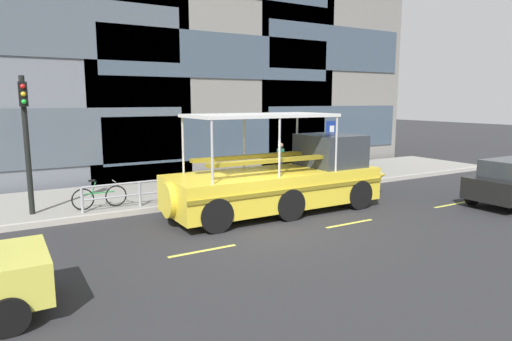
# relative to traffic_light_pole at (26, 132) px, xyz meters

# --- Properties ---
(ground_plane) EXTENTS (120.00, 120.00, 0.00)m
(ground_plane) POSITION_rel_traffic_light_pole_xyz_m (5.78, -4.08, -2.73)
(ground_plane) COLOR #2B2B2D
(sidewalk) EXTENTS (32.00, 4.80, 0.18)m
(sidewalk) POSITION_rel_traffic_light_pole_xyz_m (5.78, 1.52, -2.64)
(sidewalk) COLOR gray
(sidewalk) RESTS_ON ground_plane
(curb_edge) EXTENTS (32.00, 0.18, 0.18)m
(curb_edge) POSITION_rel_traffic_light_pole_xyz_m (5.78, -0.97, -2.64)
(curb_edge) COLOR #B2ADA3
(curb_edge) RESTS_ON ground_plane
(lane_centreline) EXTENTS (25.80, 0.12, 0.01)m
(lane_centreline) POSITION_rel_traffic_light_pole_xyz_m (5.78, -5.30, -2.73)
(lane_centreline) COLOR #DBD64C
(lane_centreline) RESTS_ON ground_plane
(curb_guardrail) EXTENTS (10.99, 0.09, 0.84)m
(curb_guardrail) POSITION_rel_traffic_light_pole_xyz_m (6.82, -0.63, -1.98)
(curb_guardrail) COLOR #9EA0A8
(curb_guardrail) RESTS_ON sidewalk
(traffic_light_pole) EXTENTS (0.24, 0.46, 4.22)m
(traffic_light_pole) POSITION_rel_traffic_light_pole_xyz_m (0.00, 0.00, 0.00)
(traffic_light_pole) COLOR black
(traffic_light_pole) RESTS_ON sidewalk
(parking_sign) EXTENTS (0.60, 0.12, 2.62)m
(parking_sign) POSITION_rel_traffic_light_pole_xyz_m (11.62, -0.27, -0.77)
(parking_sign) COLOR #4C4F54
(parking_sign) RESTS_ON sidewalk
(leaned_bicycle) EXTENTS (1.74, 0.46, 0.96)m
(leaned_bicycle) POSITION_rel_traffic_light_pole_xyz_m (1.97, -0.23, -2.17)
(leaned_bicycle) COLOR black
(leaned_bicycle) RESTS_ON sidewalk
(duck_tour_boat) EXTENTS (8.93, 2.55, 3.25)m
(duck_tour_boat) POSITION_rel_traffic_light_pole_xyz_m (7.52, -2.95, -1.67)
(duck_tour_boat) COLOR yellow
(duck_tour_boat) RESTS_ON ground_plane
(pedestrian_near_bow) EXTENTS (0.23, 0.48, 1.67)m
(pedestrian_near_bow) POSITION_rel_traffic_light_pole_xyz_m (9.83, 0.94, -1.55)
(pedestrian_near_bow) COLOR #1E2338
(pedestrian_near_bow) RESTS_ON sidewalk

